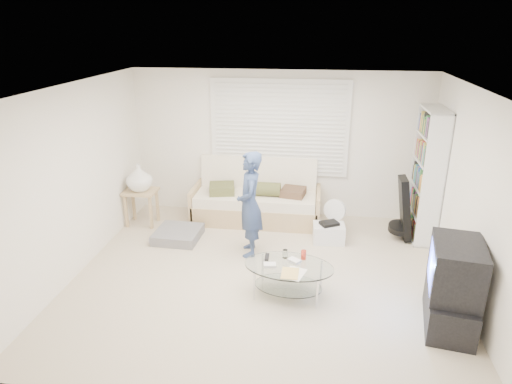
# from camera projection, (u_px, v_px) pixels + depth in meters

# --- Properties ---
(ground) EXTENTS (5.00, 5.00, 0.00)m
(ground) POSITION_uv_depth(u_px,v_px,m) (262.00, 277.00, 6.13)
(ground) COLOR #BDAA93
(ground) RESTS_ON ground
(room_shell) EXTENTS (5.02, 4.52, 2.51)m
(room_shell) POSITION_uv_depth(u_px,v_px,m) (268.00, 150.00, 6.00)
(room_shell) COLOR white
(room_shell) RESTS_ON ground
(window_blinds) EXTENTS (2.32, 0.08, 1.62)m
(window_blinds) POSITION_uv_depth(u_px,v_px,m) (279.00, 128.00, 7.63)
(window_blinds) COLOR silver
(window_blinds) RESTS_ON ground
(futon_sofa) EXTENTS (2.15, 0.87, 1.05)m
(futon_sofa) POSITION_uv_depth(u_px,v_px,m) (256.00, 201.00, 7.79)
(futon_sofa) COLOR tan
(futon_sofa) RESTS_ON ground
(grey_floor_pillow) EXTENTS (0.70, 0.70, 0.15)m
(grey_floor_pillow) POSITION_uv_depth(u_px,v_px,m) (178.00, 234.00, 7.18)
(grey_floor_pillow) COLOR slate
(grey_floor_pillow) RESTS_ON ground
(side_table) EXTENTS (0.53, 0.43, 1.05)m
(side_table) POSITION_uv_depth(u_px,v_px,m) (139.00, 180.00, 7.47)
(side_table) COLOR tan
(side_table) RESTS_ON ground
(bookshelf) EXTENTS (0.32, 0.86, 2.05)m
(bookshelf) POSITION_uv_depth(u_px,v_px,m) (427.00, 175.00, 6.94)
(bookshelf) COLOR white
(bookshelf) RESTS_ON ground
(guitar_case) EXTENTS (0.36, 0.37, 1.00)m
(guitar_case) POSITION_uv_depth(u_px,v_px,m) (404.00, 213.00, 7.05)
(guitar_case) COLOR black
(guitar_case) RESTS_ON ground
(floor_fan) EXTENTS (0.37, 0.24, 0.60)m
(floor_fan) POSITION_uv_depth(u_px,v_px,m) (334.00, 213.00, 7.28)
(floor_fan) COLOR white
(floor_fan) RESTS_ON ground
(storage_bin) EXTENTS (0.50, 0.36, 0.34)m
(storage_bin) POSITION_uv_depth(u_px,v_px,m) (329.00, 233.00, 7.06)
(storage_bin) COLOR white
(storage_bin) RESTS_ON ground
(tv_unit) EXTENTS (0.64, 1.00, 1.01)m
(tv_unit) POSITION_uv_depth(u_px,v_px,m) (453.00, 287.00, 5.00)
(tv_unit) COLOR black
(tv_unit) RESTS_ON ground
(coffee_table) EXTENTS (1.18, 0.82, 0.53)m
(coffee_table) POSITION_uv_depth(u_px,v_px,m) (288.00, 271.00, 5.63)
(coffee_table) COLOR silver
(coffee_table) RESTS_ON ground
(standing_person) EXTENTS (0.47, 0.63, 1.55)m
(standing_person) POSITION_uv_depth(u_px,v_px,m) (250.00, 204.00, 6.50)
(standing_person) COLOR #2B4961
(standing_person) RESTS_ON ground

